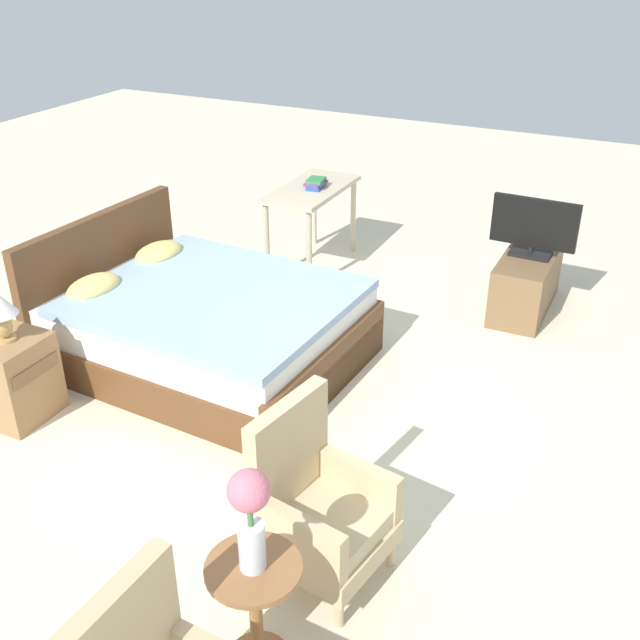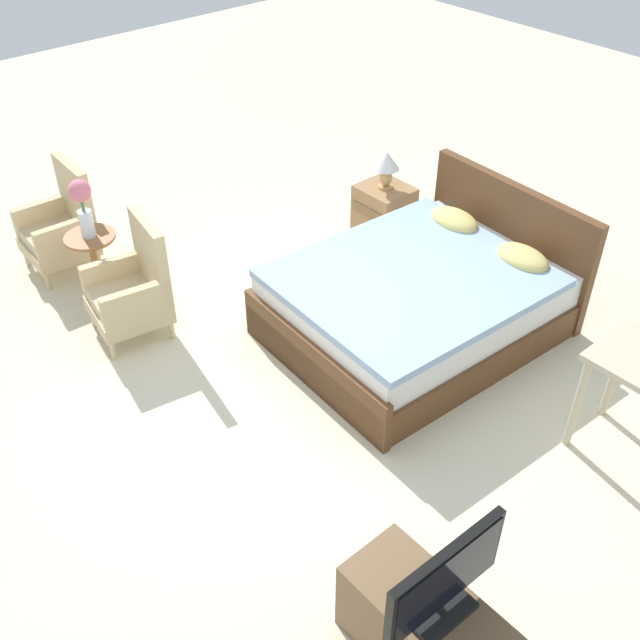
# 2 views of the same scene
# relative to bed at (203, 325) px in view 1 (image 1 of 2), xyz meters

# --- Properties ---
(ground_plane) EXTENTS (16.00, 16.00, 0.00)m
(ground_plane) POSITION_rel_bed_xyz_m (-0.21, -0.90, -0.30)
(ground_plane) COLOR beige
(bed) EXTENTS (1.70, 2.12, 0.96)m
(bed) POSITION_rel_bed_xyz_m (0.00, 0.00, 0.00)
(bed) COLOR brown
(bed) RESTS_ON ground_plane
(armchair_by_window_right) EXTENTS (0.62, 0.62, 0.92)m
(armchair_by_window_right) POSITION_rel_bed_xyz_m (-1.43, -1.62, 0.08)
(armchair_by_window_right) COLOR #CCB284
(armchair_by_window_right) RESTS_ON ground_plane
(side_table) EXTENTS (0.40, 0.40, 0.57)m
(side_table) POSITION_rel_bed_xyz_m (-2.04, -1.63, 0.06)
(side_table) COLOR #936038
(side_table) RESTS_ON ground_plane
(flower_vase) EXTENTS (0.17, 0.17, 0.48)m
(flower_vase) POSITION_rel_bed_xyz_m (-2.04, -1.63, 0.57)
(flower_vase) COLOR silver
(flower_vase) RESTS_ON side_table
(nightstand) EXTENTS (0.44, 0.41, 0.56)m
(nightstand) POSITION_rel_bed_xyz_m (-1.10, 0.69, -0.02)
(nightstand) COLOR #997047
(nightstand) RESTS_ON ground_plane
(tv_stand) EXTENTS (0.96, 0.40, 0.48)m
(tv_stand) POSITION_rel_bed_xyz_m (1.87, -1.92, -0.06)
(tv_stand) COLOR brown
(tv_stand) RESTS_ON ground_plane
(tv_flatscreen) EXTENTS (0.21, 0.68, 0.47)m
(tv_flatscreen) POSITION_rel_bed_xyz_m (1.87, -1.92, 0.42)
(tv_flatscreen) COLOR black
(tv_flatscreen) RESTS_ON tv_stand
(vanity_desk) EXTENTS (1.04, 0.52, 0.75)m
(vanity_desk) POSITION_rel_bed_xyz_m (1.91, 0.08, 0.34)
(vanity_desk) COLOR beige
(vanity_desk) RESTS_ON ground_plane
(book_stack) EXTENTS (0.25, 0.17, 0.08)m
(book_stack) POSITION_rel_bed_xyz_m (1.91, 0.03, 0.50)
(book_stack) COLOR #284C8E
(book_stack) RESTS_ON vanity_desk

